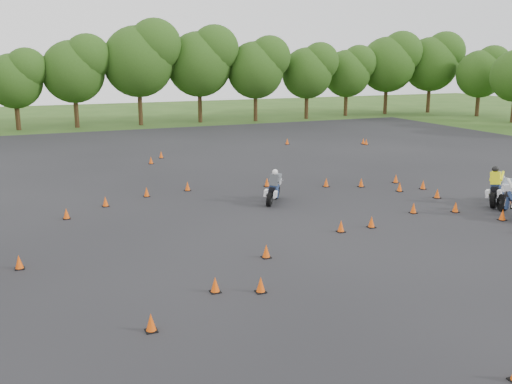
% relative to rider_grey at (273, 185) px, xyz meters
% --- Properties ---
extents(ground, '(140.00, 140.00, 0.00)m').
position_rel_rider_grey_xyz_m(ground, '(-1.85, -6.38, -0.82)').
color(ground, '#2D5119').
rests_on(ground, ground).
extents(asphalt_pad, '(62.00, 62.00, 0.00)m').
position_rel_rider_grey_xyz_m(asphalt_pad, '(-1.85, -0.38, -0.82)').
color(asphalt_pad, black).
rests_on(asphalt_pad, ground).
extents(treeline, '(86.70, 32.54, 10.95)m').
position_rel_rider_grey_xyz_m(treeline, '(2.73, 28.62, 3.74)').
color(treeline, '#254614').
rests_on(treeline, ground).
extents(traffic_cones, '(35.77, 32.94, 0.45)m').
position_rel_rider_grey_xyz_m(traffic_cones, '(-2.12, -0.38, -0.59)').
color(traffic_cones, '#E84E09').
rests_on(traffic_cones, asphalt_pad).
extents(rider_grey, '(1.80, 2.08, 1.64)m').
position_rel_rider_grey_xyz_m(rider_grey, '(0.00, 0.00, 0.00)').
color(rider_grey, '#464A4F').
rests_on(rider_grey, ground).
extents(rider_yellow, '(2.40, 1.93, 1.85)m').
position_rel_rider_grey_xyz_m(rider_yellow, '(9.57, -4.45, 0.10)').
color(rider_yellow, yellow).
rests_on(rider_yellow, ground).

